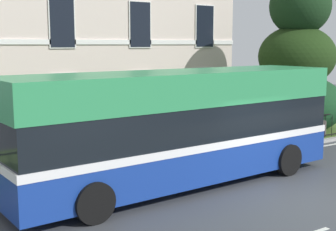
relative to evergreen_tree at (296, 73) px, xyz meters
name	(u,v)px	position (x,y,z in m)	size (l,w,h in m)	color
ground_plane	(270,189)	(-7.09, -5.48, -2.69)	(60.00, 56.00, 0.18)	#3F4247
iron_verge_railing	(182,146)	(-7.65, -1.99, -2.05)	(19.96, 0.04, 0.97)	black
evergreen_tree	(296,73)	(0.00, 0.00, 0.00)	(4.35, 4.35, 7.00)	#423328
single_decker_bus	(180,126)	(-8.98, -3.84, -0.98)	(10.11, 2.95, 3.22)	navy
litter_bin	(320,123)	(-0.25, -1.64, -2.02)	(0.49, 0.49, 1.07)	#4C4742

